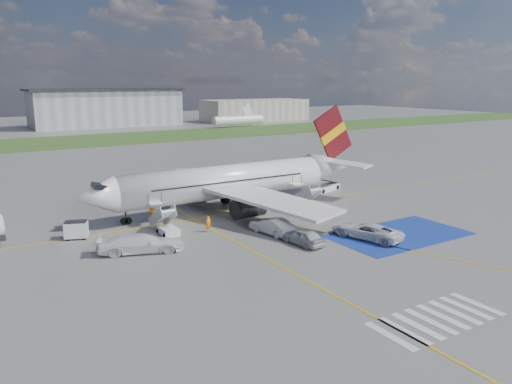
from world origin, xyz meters
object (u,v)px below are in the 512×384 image
(belt_loader, at_px, (326,188))
(gpu_cart, at_px, (76,231))
(car_silver_b, at_px, (272,226))
(car_silver_a, at_px, (303,237))
(van_white_b, at_px, (140,240))
(van_white_a, at_px, (367,228))
(airliner, at_px, (236,180))

(belt_loader, bearing_deg, gpu_cart, 169.43)
(gpu_cart, relative_size, car_silver_b, 0.49)
(gpu_cart, xyz_separation_m, belt_loader, (34.69, 4.03, -0.41))
(car_silver_a, distance_m, van_white_b, 14.92)
(van_white_a, bearing_deg, van_white_b, -37.46)
(belt_loader, distance_m, car_silver_a, 24.17)
(car_silver_a, distance_m, van_white_a, 6.66)
(van_white_b, bearing_deg, airliner, -38.79)
(belt_loader, height_order, car_silver_b, car_silver_b)
(gpu_cart, distance_m, car_silver_b, 19.15)
(van_white_a, distance_m, van_white_b, 21.53)
(car_silver_a, xyz_separation_m, van_white_a, (6.42, -1.78, 0.24))
(gpu_cart, distance_m, car_silver_a, 21.98)
(car_silver_b, height_order, van_white_a, van_white_a)
(car_silver_b, height_order, van_white_b, van_white_b)
(car_silver_a, height_order, van_white_a, van_white_a)
(gpu_cart, xyz_separation_m, car_silver_a, (17.64, -13.10, -0.03))
(belt_loader, relative_size, car_silver_a, 1.20)
(belt_loader, relative_size, van_white_b, 0.95)
(airliner, xyz_separation_m, belt_loader, (15.54, 1.75, -3.00))
(car_silver_a, height_order, van_white_b, van_white_b)
(airliner, bearing_deg, van_white_a, -74.03)
(airliner, bearing_deg, gpu_cart, -173.21)
(gpu_cart, bearing_deg, car_silver_a, -14.86)
(airliner, xyz_separation_m, gpu_cart, (-19.15, -2.28, -2.59))
(airliner, height_order, car_silver_b, airliner)
(gpu_cart, bearing_deg, van_white_b, -39.26)
(gpu_cart, xyz_separation_m, van_white_b, (3.96, -7.15, 0.31))
(car_silver_a, xyz_separation_m, van_white_b, (-13.68, 5.95, 0.34))
(van_white_a, height_order, van_white_b, van_white_b)
(car_silver_a, bearing_deg, airliner, -102.70)
(car_silver_b, distance_m, van_white_b, 13.16)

